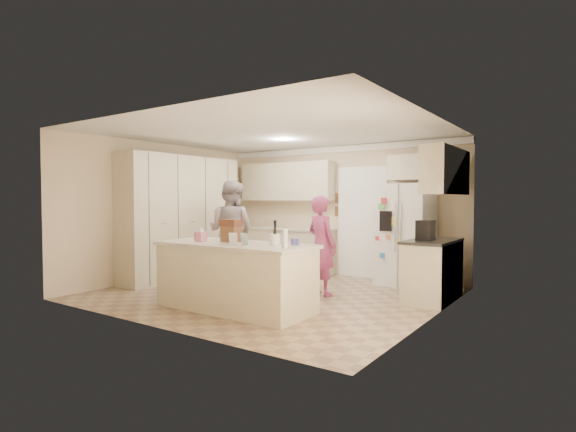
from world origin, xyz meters
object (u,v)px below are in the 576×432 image
Objects in this scene: teen_girl at (321,245)px; dollhouse_body at (231,234)px; utensil_crock at (275,240)px; teen_boy at (231,231)px; tissue_box at (201,237)px; island_base at (235,278)px; coffee_maker at (426,230)px; refrigerator at (405,235)px.

dollhouse_body is at bearing 82.55° from teen_girl.
utensil_crock is 0.08× the size of teen_boy.
teen_boy is at bearing 119.28° from tissue_box.
island_base is 15.71× the size of tissue_box.
teen_boy is at bearing -175.23° from coffee_maker.
teen_girl is (2.03, -0.12, -0.14)m from teen_boy.
refrigerator reaches higher than island_base.
teen_boy is at bearing 144.21° from utensil_crock.
coffee_maker reaches higher than dollhouse_body.
refrigerator is 0.96× the size of teen_boy.
tissue_box is 0.07× the size of teen_boy.
refrigerator is at bearing 66.09° from island_base.
refrigerator is at bearing 62.99° from dollhouse_body.
utensil_crock is 2.66m from teen_boy.
utensil_crock is 1.45m from teen_girl.
refrigerator is at bearing 58.82° from tissue_box.
coffee_maker reaches higher than utensil_crock.
teen_girl is (-0.12, 1.43, -0.21)m from utensil_crock.
teen_girl reaches higher than coffee_maker.
dollhouse_body is 0.14× the size of teen_boy.
refrigerator is 3.34m from island_base.
island_base is at bearing -109.67° from refrigerator.
refrigerator is 6.92× the size of dollhouse_body.
utensil_crock is 1.07× the size of tissue_box.
teen_girl is (-0.81, -1.54, -0.11)m from refrigerator.
coffee_maker is 1.61m from teen_girl.
teen_girl is at bearing 55.77° from tissue_box.
teen_boy is (-1.50, 1.60, 0.49)m from island_base.
dollhouse_body is (0.40, 0.20, 0.04)m from tissue_box.
tissue_box is at bearing -153.43° from dollhouse_body.
dollhouse_body is at bearing -140.71° from coffee_maker.
utensil_crock is at bearing 113.60° from teen_girl.
teen_boy reaches higher than tissue_box.
island_base is 2.25m from teen_boy.
dollhouse_body is (-0.15, 0.10, 0.60)m from island_base.
tissue_box is 0.09× the size of teen_girl.
tissue_box is (-2.60, -2.00, -0.07)m from coffee_maker.
utensil_crock is 1.21m from tissue_box.
tissue_box is at bearing 74.39° from teen_girl.
refrigerator is 3.05m from utensil_crock.
refrigerator is at bearing 122.31° from coffee_maker.
tissue_box reaches higher than island_base.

